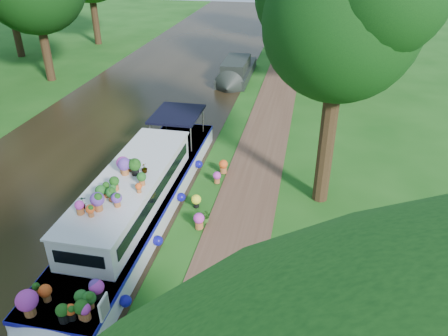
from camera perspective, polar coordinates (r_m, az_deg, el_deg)
ground at (r=14.30m, az=-3.30°, el=-8.74°), size 100.00×100.00×0.00m
canal_water at (r=16.64m, az=-23.84°, el=-5.47°), size 10.00×100.00×0.02m
towpath at (r=14.08m, az=1.50°, el=-9.29°), size 2.20×100.00×0.03m
plant_boat at (r=14.59m, az=-11.84°, el=-4.44°), size 2.29×13.52×2.28m
tree_near_overhang at (r=14.16m, az=15.23°, el=19.37°), size 5.52×5.28×8.99m
second_boat at (r=29.15m, az=1.58°, el=12.54°), size 1.92×6.57×1.27m
pedestrian_pink at (r=35.23m, az=8.07°, el=15.88°), size 0.67×0.44×1.83m
verge_plant at (r=14.72m, az=-2.42°, el=-6.31°), size 0.51×0.47×0.48m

